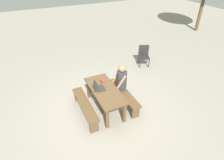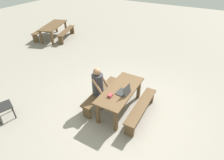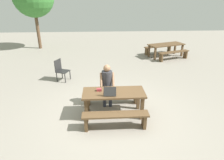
# 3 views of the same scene
# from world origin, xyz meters

# --- Properties ---
(ground_plane) EXTENTS (30.00, 30.00, 0.00)m
(ground_plane) POSITION_xyz_m (0.00, 0.00, 0.00)
(ground_plane) COLOR gray
(picnic_table_front) EXTENTS (1.70, 0.73, 0.72)m
(picnic_table_front) POSITION_xyz_m (0.00, 0.00, 0.60)
(picnic_table_front) COLOR brown
(picnic_table_front) RESTS_ON ground
(bench_near) EXTENTS (1.68, 0.30, 0.43)m
(bench_near) POSITION_xyz_m (0.00, -0.64, 0.32)
(bench_near) COLOR brown
(bench_near) RESTS_ON ground
(bench_far) EXTENTS (1.68, 0.30, 0.43)m
(bench_far) POSITION_xyz_m (0.00, 0.64, 0.32)
(bench_far) COLOR brown
(bench_far) RESTS_ON ground
(laptop) EXTENTS (0.35, 0.34, 0.26)m
(laptop) POSITION_xyz_m (-0.11, -0.16, 0.78)
(laptop) COLOR #2D2D2D
(laptop) RESTS_ON picnic_table_front
(small_pouch) EXTENTS (0.14, 0.10, 0.07)m
(small_pouch) POSITION_xyz_m (-0.40, 0.10, 0.75)
(small_pouch) COLOR #993338
(small_pouch) RESTS_ON picnic_table_front
(person_seated) EXTENTS (0.43, 0.42, 1.29)m
(person_seated) POSITION_xyz_m (-0.16, 0.61, 0.75)
(person_seated) COLOR #333847
(person_seated) RESTS_ON ground
(plastic_chair) EXTENTS (0.58, 0.58, 0.86)m
(plastic_chair) POSITION_xyz_m (-1.93, 2.66, 0.45)
(plastic_chair) COLOR #262626
(plastic_chair) RESTS_ON ground
(picnic_table_mid) EXTENTS (2.19, 1.43, 0.72)m
(picnic_table_mid) POSITION_xyz_m (3.37, 5.80, 0.62)
(picnic_table_mid) COLOR brown
(picnic_table_mid) RESTS_ON ground
(bench_mid_south) EXTENTS (1.83, 0.90, 0.46)m
(bench_mid_south) POSITION_xyz_m (3.60, 5.14, 0.35)
(bench_mid_south) COLOR brown
(bench_mid_south) RESTS_ON ground
(bench_mid_north) EXTENTS (1.83, 0.90, 0.46)m
(bench_mid_north) POSITION_xyz_m (3.13, 6.47, 0.35)
(bench_mid_north) COLOR brown
(bench_mid_north) RESTS_ON ground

